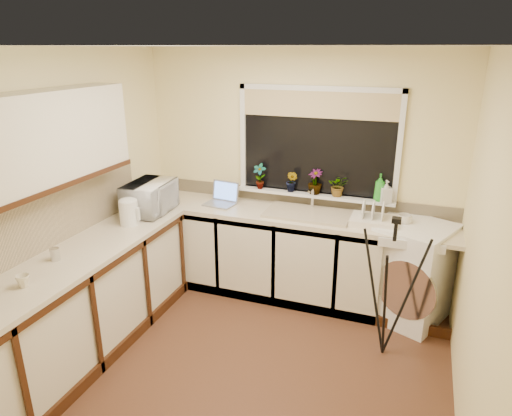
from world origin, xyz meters
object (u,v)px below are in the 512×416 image
object	(u,v)px
plant_b	(292,181)
soap_bottle_clear	(386,191)
dish_rack	(375,221)
microwave	(150,197)
cup_left	(23,281)
washing_machine	(408,271)
steel_jar	(55,254)
cup_back	(404,220)
plant_d	(338,186)
laptop	(222,198)
kettle	(129,213)
tripod	(389,289)
plant_c	(315,182)
soap_bottle_green	(380,187)
plant_a	(260,176)

from	to	relation	value
plant_b	soap_bottle_clear	size ratio (longest dim) A/B	1.02
dish_rack	microwave	bearing A→B (deg)	-169.28
cup_left	washing_machine	bearing A→B (deg)	39.68
steel_jar	cup_back	world-z (taller)	cup_back
microwave	plant_d	distance (m)	1.85
microwave	cup_left	bearing A→B (deg)	176.40
laptop	kettle	world-z (taller)	same
tripod	plant_c	xyz separation A→B (m)	(-0.84, 0.90, 0.57)
laptop	plant_c	distance (m)	0.97
dish_rack	cup_left	distance (m)	2.91
soap_bottle_green	soap_bottle_clear	world-z (taller)	soap_bottle_green
plant_a	soap_bottle_clear	world-z (taller)	plant_a
plant_b	cup_left	distance (m)	2.58
plant_a	tripod	bearing A→B (deg)	-31.61
soap_bottle_green	cup_back	xyz separation A→B (m)	(0.26, -0.19, -0.23)
plant_b	soap_bottle_green	size ratio (longest dim) A/B	0.83
cup_back	plant_a	bearing A→B (deg)	173.34
laptop	dish_rack	size ratio (longest dim) A/B	0.77
tripod	plant_c	bearing A→B (deg)	108.16
kettle	plant_b	xyz separation A→B (m)	(1.25, 1.01, 0.15)
tripod	plant_b	distance (m)	1.50
plant_c	cup_left	world-z (taller)	plant_c
cup_left	kettle	bearing A→B (deg)	90.23
washing_machine	laptop	xyz separation A→B (m)	(-1.90, 0.04, 0.49)
kettle	cup_back	distance (m)	2.51
dish_rack	soap_bottle_clear	size ratio (longest dim) A/B	2.01
laptop	steel_jar	bearing A→B (deg)	-104.00
kettle	plant_c	size ratio (longest dim) A/B	0.90
laptop	cup_left	bearing A→B (deg)	-97.68
plant_d	soap_bottle_green	distance (m)	0.40
steel_jar	microwave	size ratio (longest dim) A/B	0.18
dish_rack	tripod	size ratio (longest dim) A/B	0.35
soap_bottle_green	plant_a	bearing A→B (deg)	-179.00
washing_machine	kettle	size ratio (longest dim) A/B	4.15
kettle	tripod	xyz separation A→B (m)	(2.33, 0.13, -0.40)
cup_left	tripod	bearing A→B (deg)	30.44
steel_jar	laptop	bearing A→B (deg)	68.67
plant_b	kettle	bearing A→B (deg)	-141.11
washing_machine	kettle	distance (m)	2.64
laptop	cup_left	xyz separation A→B (m)	(-0.56, -2.07, -0.02)
plant_b	soap_bottle_clear	world-z (taller)	plant_b
tripod	microwave	xyz separation A→B (m)	(-2.33, 0.23, 0.44)
washing_machine	kettle	world-z (taller)	kettle
microwave	plant_d	size ratio (longest dim) A/B	2.54
laptop	plant_d	xyz separation A→B (m)	(1.16, 0.20, 0.20)
plant_c	plant_b	bearing A→B (deg)	-175.10
plant_d	cup_back	xyz separation A→B (m)	(0.65, -0.20, -0.20)
dish_rack	plant_b	size ratio (longest dim) A/B	1.97
plant_b	plant_c	world-z (taller)	plant_c
tripod	plant_c	size ratio (longest dim) A/B	4.86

